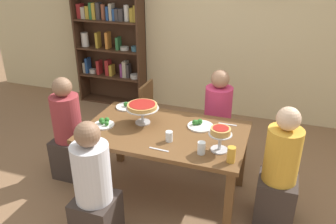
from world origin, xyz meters
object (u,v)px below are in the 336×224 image
object	(u,v)px
dining_table	(165,139)
deep_dish_pizza_stand	(142,107)
bookshelf	(109,33)
diner_near_left	(94,194)
beer_glass_amber_tall	(231,155)
diner_head_west	(69,136)
water_glass_clear_far	(169,136)
salad_plate_near_diner	(199,125)
salad_plate_spare	(104,123)
chair_far_left	(155,115)
salad_plate_far_diner	(127,106)
diner_head_east	(279,175)
water_glass_clear_near	(201,148)
cutlery_fork_near	(228,124)
cutlery_knife_near	(159,149)
diner_far_right	(217,125)
personal_pizza_stand	(220,134)

from	to	relation	value
dining_table	deep_dish_pizza_stand	distance (m)	0.37
bookshelf	diner_near_left	world-z (taller)	bookshelf
diner_near_left	beer_glass_amber_tall	world-z (taller)	diner_near_left
diner_head_west	water_glass_clear_far	bearing A→B (deg)	-7.57
salad_plate_near_diner	diner_near_left	bearing A→B (deg)	-122.56
salad_plate_near_diner	salad_plate_spare	distance (m)	0.93
salad_plate_spare	chair_far_left	bearing A→B (deg)	77.70
deep_dish_pizza_stand	salad_plate_spare	bearing A→B (deg)	-152.83
bookshelf	chair_far_left	distance (m)	1.85
salad_plate_far_diner	beer_glass_amber_tall	size ratio (longest dim) A/B	1.72
deep_dish_pizza_stand	water_glass_clear_far	distance (m)	0.46
diner_head_east	water_glass_clear_near	world-z (taller)	diner_head_east
diner_near_left	bookshelf	bearing A→B (deg)	25.04
beer_glass_amber_tall	dining_table	bearing A→B (deg)	154.63
cutlery_fork_near	water_glass_clear_near	bearing A→B (deg)	79.10
diner_head_east	water_glass_clear_near	bearing A→B (deg)	21.93
cutlery_knife_near	beer_glass_amber_tall	bearing A→B (deg)	4.91
bookshelf	beer_glass_amber_tall	distance (m)	3.31
deep_dish_pizza_stand	water_glass_clear_near	xyz separation A→B (m)	(0.69, -0.36, -0.11)
diner_far_right	beer_glass_amber_tall	bearing A→B (deg)	16.59
water_glass_clear_far	cutlery_knife_near	xyz separation A→B (m)	(-0.03, -0.17, -0.04)
diner_head_east	salad_plate_spare	world-z (taller)	diner_head_east
water_glass_clear_far	beer_glass_amber_tall	bearing A→B (deg)	-14.76
dining_table	diner_far_right	world-z (taller)	diner_far_right
diner_far_right	bookshelf	bearing A→B (deg)	-122.33
dining_table	cutlery_fork_near	xyz separation A→B (m)	(0.54, 0.32, 0.09)
diner_far_right	deep_dish_pizza_stand	xyz separation A→B (m)	(-0.62, -0.66, 0.41)
personal_pizza_stand	cutlery_fork_near	bearing A→B (deg)	91.95
salad_plate_near_diner	beer_glass_amber_tall	size ratio (longest dim) A/B	1.85
beer_glass_amber_tall	cutlery_knife_near	size ratio (longest dim) A/B	0.76
diner_head_east	water_glass_clear_near	xyz separation A→B (m)	(-0.65, -0.26, 0.30)
diner_head_west	diner_near_left	bearing A→B (deg)	-45.36
deep_dish_pizza_stand	personal_pizza_stand	bearing A→B (deg)	-17.80
diner_far_right	diner_head_east	xyz separation A→B (m)	(0.71, -0.76, 0.00)
beer_glass_amber_tall	water_glass_clear_far	size ratio (longest dim) A/B	1.43
bookshelf	beer_glass_amber_tall	bearing A→B (deg)	-45.22
diner_far_right	salad_plate_far_diner	distance (m)	1.04
bookshelf	water_glass_clear_far	world-z (taller)	bookshelf
bookshelf	water_glass_clear_near	size ratio (longest dim) A/B	20.39
water_glass_clear_near	cutlery_fork_near	xyz separation A→B (m)	(0.12, 0.60, -0.05)
cutlery_knife_near	salad_plate_far_diner	bearing A→B (deg)	135.31
water_glass_clear_far	cutlery_fork_near	xyz separation A→B (m)	(0.44, 0.49, -0.04)
deep_dish_pizza_stand	salad_plate_near_diner	distance (m)	0.58
diner_head_east	personal_pizza_stand	xyz separation A→B (m)	(-0.52, -0.16, 0.41)
diner_head_west	personal_pizza_stand	distance (m)	1.71
salad_plate_far_diner	cutlery_fork_near	world-z (taller)	salad_plate_far_diner
bookshelf	salad_plate_far_diner	xyz separation A→B (m)	(1.07, -1.65, -0.38)
beer_glass_amber_tall	diner_near_left	bearing A→B (deg)	-155.69
bookshelf	cutlery_knife_near	world-z (taller)	bookshelf
diner_head_east	beer_glass_amber_tall	xyz separation A→B (m)	(-0.40, -0.31, 0.32)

